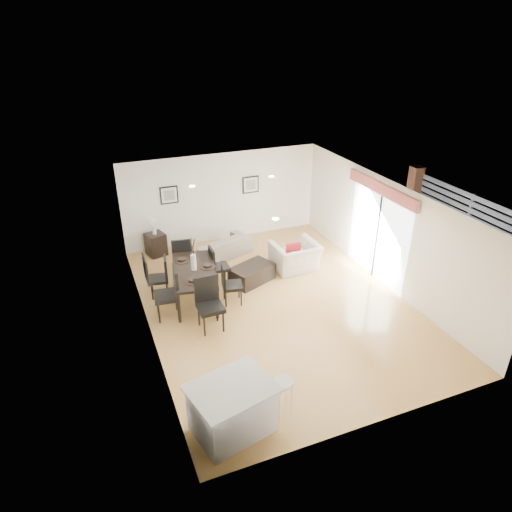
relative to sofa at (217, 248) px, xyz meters
name	(u,v)px	position (x,y,z in m)	size (l,w,h in m)	color
ground	(275,303)	(0.59, -2.83, -0.31)	(8.00, 8.00, 0.00)	#B8844B
wall_back	(222,197)	(0.59, 1.17, 1.04)	(6.00, 0.04, 2.70)	white
wall_front	(381,362)	(0.59, -6.83, 1.04)	(6.00, 0.04, 2.70)	white
wall_left	(144,278)	(-2.41, -2.83, 1.04)	(0.04, 8.00, 2.70)	white
wall_right	(386,233)	(3.59, -2.83, 1.04)	(0.04, 8.00, 2.70)	white
ceiling	(278,198)	(0.59, -2.83, 2.39)	(6.00, 8.00, 0.02)	white
sofa	(217,248)	(0.00, 0.00, 0.00)	(2.15, 0.84, 0.63)	#9D947F
armchair	(295,256)	(1.77, -1.44, 0.07)	(1.19, 1.04, 0.77)	beige
courtyard_plant_a	(464,253)	(6.24, -2.94, 0.05)	(0.65, 0.56, 0.72)	#345022
courtyard_plant_b	(438,236)	(6.40, -1.75, 0.02)	(0.37, 0.37, 0.66)	#345022
dining_table	(194,273)	(-1.14, -1.91, 0.42)	(1.33, 2.11, 0.82)	black
dining_chair_wnear	(171,290)	(-1.82, -2.41, 0.37)	(0.61, 0.61, 1.22)	black
dining_chair_wfar	(162,275)	(-1.83, -1.43, 0.26)	(0.53, 0.53, 1.03)	black
dining_chair_enear	(228,282)	(-0.44, -2.38, 0.27)	(0.55, 0.55, 1.04)	black
dining_chair_efar	(216,264)	(-0.44, -1.42, 0.27)	(0.47, 0.47, 1.04)	black
dining_chair_head	(209,300)	(-1.14, -3.11, 0.37)	(0.55, 0.55, 1.22)	black
dining_chair_foot	(182,255)	(-1.15, -0.70, 0.31)	(0.58, 0.58, 1.12)	black
vase	(193,256)	(-1.14, -1.91, 0.87)	(0.89, 1.46, 0.82)	white
coffee_table	(252,274)	(0.45, -1.63, -0.09)	(1.12, 0.67, 0.45)	black
side_table	(156,244)	(-1.57, 0.83, 0.02)	(0.49, 0.49, 0.66)	black
table_lamp	(154,224)	(-1.57, 0.83, 0.67)	(0.26, 0.26, 0.50)	white
cushion	(293,251)	(1.66, -1.55, 0.32)	(0.39, 0.12, 0.39)	maroon
kitchen_island	(232,409)	(-1.62, -6.06, 0.15)	(1.51, 1.28, 0.92)	silver
bar_stool	(283,386)	(-0.71, -6.06, 0.32)	(0.34, 0.34, 0.74)	white
framed_print_back_left	(169,195)	(-1.01, 1.14, 1.34)	(0.52, 0.04, 0.52)	black
framed_print_back_right	(251,185)	(1.49, 1.14, 1.34)	(0.52, 0.04, 0.52)	black
framed_print_left_wall	(146,269)	(-2.38, -3.03, 1.34)	(0.04, 0.52, 0.52)	black
sliding_door	(379,218)	(3.55, -2.53, 1.35)	(0.12, 2.70, 2.57)	white
courtyard	(456,219)	(6.76, -1.96, 0.61)	(6.00, 6.00, 2.00)	gray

